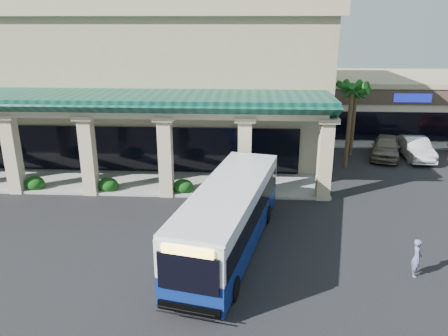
# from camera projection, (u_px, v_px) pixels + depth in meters

# --- Properties ---
(ground) EXTENTS (110.00, 110.00, 0.00)m
(ground) POSITION_uv_depth(u_px,v_px,m) (211.00, 238.00, 20.57)
(ground) COLOR black
(main_building) EXTENTS (30.80, 14.80, 11.35)m
(main_building) POSITION_uv_depth(u_px,v_px,m) (126.00, 75.00, 34.32)
(main_building) COLOR tan
(main_building) RESTS_ON ground
(arcade) EXTENTS (30.00, 6.20, 5.70)m
(arcade) POSITION_uv_depth(u_px,v_px,m) (89.00, 140.00, 26.52)
(arcade) COLOR #09382D
(arcade) RESTS_ON ground
(strip_mall) EXTENTS (22.50, 12.50, 4.90)m
(strip_mall) POSITION_uv_depth(u_px,v_px,m) (420.00, 102.00, 41.54)
(strip_mall) COLOR beige
(strip_mall) RESTS_ON ground
(palm_0) EXTENTS (2.40, 2.40, 6.60)m
(palm_0) POSITION_uv_depth(u_px,v_px,m) (349.00, 121.00, 29.48)
(palm_0) COLOR #134A14
(palm_0) RESTS_ON ground
(palm_1) EXTENTS (2.40, 2.40, 5.80)m
(palm_1) POSITION_uv_depth(u_px,v_px,m) (354.00, 118.00, 32.39)
(palm_1) COLOR #134A14
(palm_1) RESTS_ON ground
(broadleaf_tree) EXTENTS (2.60, 2.60, 4.81)m
(broadleaf_tree) POSITION_uv_depth(u_px,v_px,m) (316.00, 111.00, 37.38)
(broadleaf_tree) COLOR #0D360C
(broadleaf_tree) RESTS_ON ground
(transit_bus) EXTENTS (4.82, 11.12, 3.02)m
(transit_bus) POSITION_uv_depth(u_px,v_px,m) (229.00, 218.00, 19.09)
(transit_bus) COLOR navy
(transit_bus) RESTS_ON ground
(pedestrian) EXTENTS (0.51, 0.66, 1.59)m
(pedestrian) POSITION_uv_depth(u_px,v_px,m) (417.00, 258.00, 17.32)
(pedestrian) COLOR slate
(pedestrian) RESTS_ON ground
(car_silver) EXTENTS (3.48, 5.31, 1.68)m
(car_silver) POSITION_uv_depth(u_px,v_px,m) (386.00, 147.00, 32.47)
(car_silver) COLOR #665C4F
(car_silver) RESTS_ON ground
(car_white) EXTENTS (1.81, 4.84, 1.58)m
(car_white) POSITION_uv_depth(u_px,v_px,m) (415.00, 148.00, 32.25)
(car_white) COLOR silver
(car_white) RESTS_ON ground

